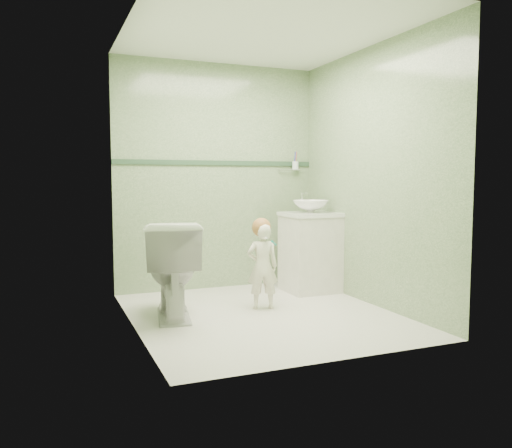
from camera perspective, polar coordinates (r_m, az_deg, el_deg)
name	(u,v)px	position (r m, az deg, el deg)	size (l,w,h in m)	color
ground	(263,314)	(4.59, 0.72, -9.90)	(2.50, 2.50, 0.00)	white
room_shell	(263,176)	(4.44, 0.74, 5.26)	(2.50, 2.54, 2.40)	gray
trim_stripe	(217,163)	(5.60, -4.25, 6.71)	(2.20, 0.02, 0.05)	#2D4A34
vanity	(310,253)	(5.49, 5.96, -3.21)	(0.52, 0.50, 0.80)	white
counter	(310,214)	(5.45, 6.00, 1.06)	(0.54, 0.52, 0.04)	white
basin	(311,206)	(5.44, 6.00, 1.94)	(0.37, 0.37, 0.13)	white
faucet	(302,198)	(5.60, 5.11, 2.85)	(0.03, 0.13, 0.18)	silver
cup_holder	(295,166)	(5.89, 4.26, 6.41)	(0.26, 0.07, 0.21)	silver
toilet	(172,269)	(4.49, -9.20, -4.88)	(0.46, 0.81, 0.83)	white
toddler	(262,266)	(4.71, 0.71, -4.68)	(0.28, 0.19, 0.78)	silver
hair_cap	(261,227)	(4.69, 0.60, -0.37)	(0.17, 0.17, 0.17)	#9F6634
teal_toothbrush	(273,242)	(4.57, 1.88, -2.04)	(0.11, 0.14, 0.08)	#0A837B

